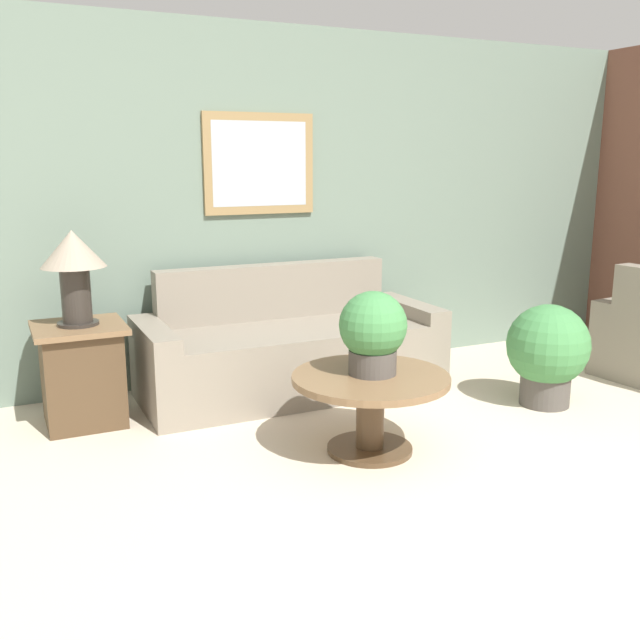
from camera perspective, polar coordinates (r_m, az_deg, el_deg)
wall_back at (r=5.65m, az=0.69°, el=9.32°), size 7.55×0.09×2.60m
couch_main at (r=5.12m, az=-2.44°, el=-2.47°), size 2.13×0.86×0.89m
coffee_table at (r=4.07m, az=4.06°, el=-6.10°), size 0.89×0.89×0.46m
side_table at (r=4.74m, az=-18.49°, el=-4.08°), size 0.55×0.55×0.64m
table_lamp at (r=4.59m, az=-19.12°, el=4.44°), size 0.39×0.39×0.59m
potted_plant_on_table at (r=3.99m, az=4.26°, el=-0.87°), size 0.38×0.38×0.47m
potted_plant_floor at (r=5.05m, az=17.75°, el=-2.35°), size 0.55×0.55×0.70m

